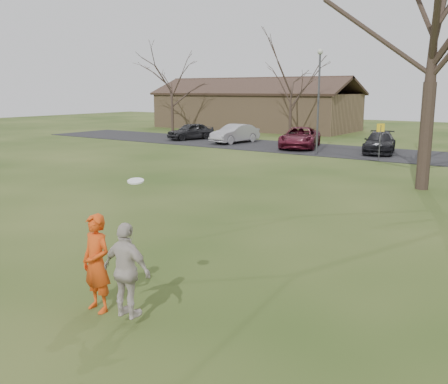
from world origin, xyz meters
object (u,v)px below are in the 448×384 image
at_px(player_defender, 97,263).
at_px(car_0, 191,131).
at_px(car_1, 235,134).
at_px(big_tree, 437,5).
at_px(building, 254,110).
at_px(catching_play, 127,270).
at_px(car_3, 380,143).
at_px(car_2, 300,138).
at_px(lamp_post, 319,89).

bearing_deg(player_defender, car_0, 129.89).
bearing_deg(car_1, player_defender, -53.02).
bearing_deg(big_tree, building, 133.73).
relative_size(catching_play, big_tree, 0.17).
xyz_separation_m(player_defender, big_tree, (1.97, 15.01, 6.11)).
relative_size(car_3, catching_play, 1.89).
xyz_separation_m(player_defender, car_2, (-8.40, 24.96, -0.16)).
bearing_deg(car_2, lamp_post, -63.70).
bearing_deg(car_3, car_0, 166.42).
height_order(car_0, lamp_post, lamp_post).
relative_size(building, lamp_post, 3.29).
distance_m(car_2, big_tree, 15.67).
height_order(car_1, building, building).
bearing_deg(car_0, building, 116.55).
relative_size(car_1, big_tree, 0.30).
bearing_deg(building, car_0, -81.37).
bearing_deg(lamp_post, car_3, 43.51).
relative_size(car_2, car_3, 1.13).
height_order(car_0, building, building).
distance_m(car_1, building, 14.34).
bearing_deg(car_0, player_defender, -36.48).
xyz_separation_m(car_0, car_1, (4.30, -0.14, 0.03)).
distance_m(car_0, car_1, 4.30).
bearing_deg(car_2, car_0, 160.45).
bearing_deg(building, lamp_post, -47.91).
bearing_deg(car_1, lamp_post, -10.55).
distance_m(catching_play, lamp_post, 23.84).
bearing_deg(car_3, catching_play, -94.79).
bearing_deg(player_defender, car_3, 101.23).
xyz_separation_m(player_defender, lamp_post, (-6.03, 22.51, 3.08)).
bearing_deg(lamp_post, catching_play, -72.99).
distance_m(car_0, big_tree, 23.41).
relative_size(car_0, building, 0.19).
height_order(car_3, building, building).
bearing_deg(car_3, lamp_post, -150.16).
height_order(car_0, catching_play, catching_play).
relative_size(car_1, car_2, 0.83).
bearing_deg(car_2, car_1, 160.41).
distance_m(car_3, lamp_post, 5.23).
xyz_separation_m(car_3, building, (-16.95, 12.70, 1.25)).
bearing_deg(big_tree, car_2, 136.15).
bearing_deg(car_1, building, 124.05).
relative_size(player_defender, car_1, 0.43).
bearing_deg(car_1, car_0, -173.68).
bearing_deg(catching_play, building, 118.76).
relative_size(player_defender, car_2, 0.36).
bearing_deg(big_tree, player_defender, -97.46).
xyz_separation_m(player_defender, car_1, (-13.81, 25.14, -0.17)).
xyz_separation_m(car_2, big_tree, (10.36, -9.95, 6.27)).
distance_m(car_1, car_2, 5.41).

